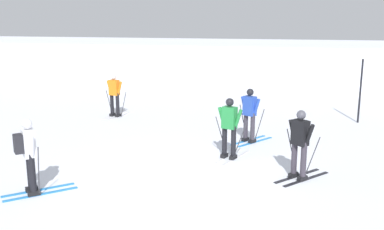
{
  "coord_description": "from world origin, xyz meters",
  "views": [
    {
      "loc": [
        2.82,
        -9.68,
        3.8
      ],
      "look_at": [
        -0.34,
        2.94,
        0.9
      ],
      "focal_mm": 40.49,
      "sensor_mm": 36.0,
      "label": 1
    }
  ],
  "objects_px": {
    "skier_blue": "(250,114)",
    "trail_marker_pole": "(360,91)",
    "skier_white": "(29,153)",
    "skier_green": "(229,127)",
    "skier_orange": "(115,94)",
    "skier_black": "(300,143)"
  },
  "relations": [
    {
      "from": "skier_green",
      "to": "skier_blue",
      "type": "bearing_deg",
      "value": 78.88
    },
    {
      "from": "skier_white",
      "to": "trail_marker_pole",
      "type": "xyz_separation_m",
      "value": [
        7.83,
        8.94,
        0.23
      ]
    },
    {
      "from": "skier_white",
      "to": "skier_blue",
      "type": "bearing_deg",
      "value": 51.72
    },
    {
      "from": "skier_black",
      "to": "trail_marker_pole",
      "type": "relative_size",
      "value": 0.72
    },
    {
      "from": "skier_blue",
      "to": "trail_marker_pole",
      "type": "bearing_deg",
      "value": 44.98
    },
    {
      "from": "skier_green",
      "to": "trail_marker_pole",
      "type": "relative_size",
      "value": 0.72
    },
    {
      "from": "skier_white",
      "to": "trail_marker_pole",
      "type": "height_order",
      "value": "trail_marker_pole"
    },
    {
      "from": "skier_black",
      "to": "skier_white",
      "type": "bearing_deg",
      "value": -157.45
    },
    {
      "from": "skier_white",
      "to": "skier_green",
      "type": "distance_m",
      "value": 5.21
    },
    {
      "from": "skier_green",
      "to": "skier_orange",
      "type": "distance_m",
      "value": 6.66
    },
    {
      "from": "trail_marker_pole",
      "to": "skier_blue",
      "type": "bearing_deg",
      "value": -135.02
    },
    {
      "from": "skier_orange",
      "to": "skier_black",
      "type": "bearing_deg",
      "value": -36.61
    },
    {
      "from": "skier_orange",
      "to": "skier_blue",
      "type": "bearing_deg",
      "value": -22.92
    },
    {
      "from": "skier_white",
      "to": "skier_green",
      "type": "height_order",
      "value": "same"
    },
    {
      "from": "skier_green",
      "to": "skier_black",
      "type": "relative_size",
      "value": 1.0
    },
    {
      "from": "skier_white",
      "to": "skier_blue",
      "type": "distance_m",
      "value": 6.75
    },
    {
      "from": "skier_green",
      "to": "skier_black",
      "type": "xyz_separation_m",
      "value": [
        1.88,
        -1.16,
        0.0
      ]
    },
    {
      "from": "skier_blue",
      "to": "skier_orange",
      "type": "relative_size",
      "value": 1.0
    },
    {
      "from": "skier_blue",
      "to": "skier_orange",
      "type": "bearing_deg",
      "value": 157.08
    },
    {
      "from": "skier_black",
      "to": "trail_marker_pole",
      "type": "bearing_deg",
      "value": 72.2
    },
    {
      "from": "skier_black",
      "to": "trail_marker_pole",
      "type": "distance_m",
      "value": 6.91
    },
    {
      "from": "skier_white",
      "to": "skier_black",
      "type": "xyz_separation_m",
      "value": [
        5.72,
        2.37,
        -0.04
      ]
    }
  ]
}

